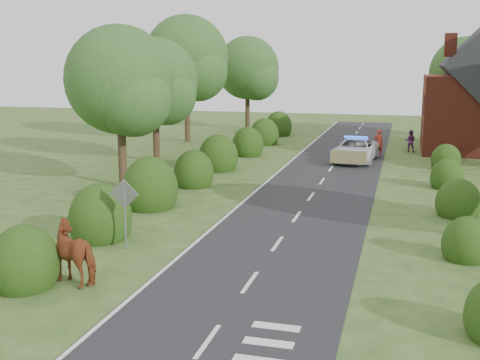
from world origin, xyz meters
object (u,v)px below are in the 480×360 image
(police_van, at_px, (355,150))
(cow, at_px, (79,257))
(pedestrian_purple, at_px, (410,141))
(pedestrian_red, at_px, (378,143))
(road_sign, at_px, (125,204))

(police_van, bearing_deg, cow, -99.31)
(cow, height_order, pedestrian_purple, pedestrian_purple)
(police_van, height_order, pedestrian_red, pedestrian_red)
(road_sign, relative_size, pedestrian_purple, 1.57)
(pedestrian_purple, bearing_deg, police_van, 60.26)
(cow, distance_m, police_van, 25.40)
(cow, height_order, police_van, police_van)
(cow, relative_size, pedestrian_red, 1.18)
(road_sign, bearing_deg, pedestrian_purple, 70.02)
(cow, bearing_deg, road_sign, -163.04)
(road_sign, distance_m, pedestrian_red, 25.44)
(pedestrian_red, height_order, pedestrian_purple, pedestrian_red)
(road_sign, bearing_deg, cow, -89.40)
(cow, xyz_separation_m, pedestrian_red, (7.51, 27.50, 0.15))
(pedestrian_purple, bearing_deg, cow, 76.05)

